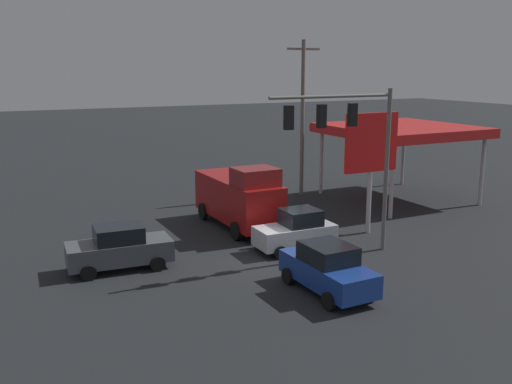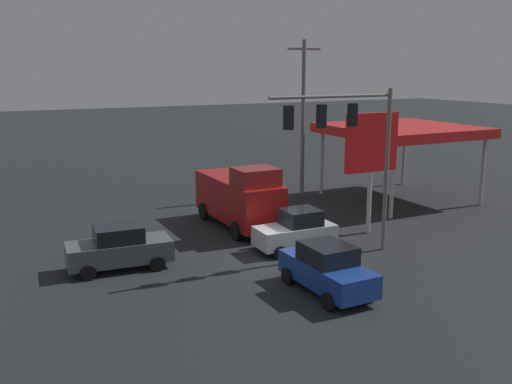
{
  "view_description": "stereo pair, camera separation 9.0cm",
  "coord_description": "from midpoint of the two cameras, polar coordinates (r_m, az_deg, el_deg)",
  "views": [
    {
      "loc": [
        11.88,
        21.52,
        8.56
      ],
      "look_at": [
        0.0,
        -2.0,
        2.74
      ],
      "focal_mm": 40.0,
      "sensor_mm": 36.0,
      "label": 1
    },
    {
      "loc": [
        11.8,
        21.56,
        8.56
      ],
      "look_at": [
        0.0,
        -2.0,
        2.74
      ],
      "focal_mm": 40.0,
      "sensor_mm": 36.0,
      "label": 2
    }
  ],
  "objects": [
    {
      "name": "traffic_signal_assembly",
      "position": [
        25.55,
        9.29,
        5.67
      ],
      "size": [
        6.3,
        0.43,
        7.61
      ],
      "color": "slate",
      "rests_on": "ground"
    },
    {
      "name": "ground_plane",
      "position": [
        26.03,
        2.09,
        -6.76
      ],
      "size": [
        200.0,
        200.0,
        0.0
      ],
      "primitive_type": "plane",
      "color": "black"
    },
    {
      "name": "utility_pole",
      "position": [
        38.27,
        4.8,
        7.7
      ],
      "size": [
        2.4,
        0.26,
        10.26
      ],
      "color": "slate",
      "rests_on": "ground"
    },
    {
      "name": "hatchback_crossing",
      "position": [
        27.11,
        4.14,
        -3.89
      ],
      "size": [
        3.84,
        2.03,
        1.97
      ],
      "rotation": [
        0.0,
        0.0,
        -0.02
      ],
      "color": "silver",
      "rests_on": "ground"
    },
    {
      "name": "sedan_waiting",
      "position": [
        25.26,
        -13.42,
        -5.43
      ],
      "size": [
        4.52,
        2.31,
        1.93
      ],
      "rotation": [
        0.0,
        0.0,
        -0.07
      ],
      "color": "#474C51",
      "rests_on": "ground"
    },
    {
      "name": "gas_station_canopy",
      "position": [
        38.03,
        14.33,
        5.93
      ],
      "size": [
        8.36,
        8.56,
        4.85
      ],
      "color": "red",
      "rests_on": "ground"
    },
    {
      "name": "price_sign",
      "position": [
        29.72,
        11.56,
        4.45
      ],
      "size": [
        3.13,
        0.27,
        6.28
      ],
      "color": "#B7B7BC",
      "rests_on": "ground"
    },
    {
      "name": "delivery_truck",
      "position": [
        30.64,
        -1.57,
        -0.5
      ],
      "size": [
        2.58,
        6.81,
        3.58
      ],
      "rotation": [
        0.0,
        0.0,
        1.57
      ],
      "color": "maroon",
      "rests_on": "ground"
    },
    {
      "name": "sedan_far",
      "position": [
        22.3,
        7.24,
        -7.61
      ],
      "size": [
        2.12,
        4.43,
        1.93
      ],
      "rotation": [
        0.0,
        0.0,
        1.59
      ],
      "color": "navy",
      "rests_on": "ground"
    }
  ]
}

